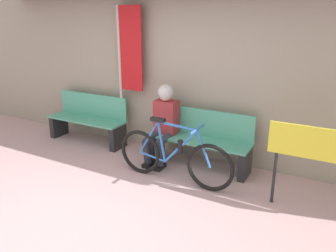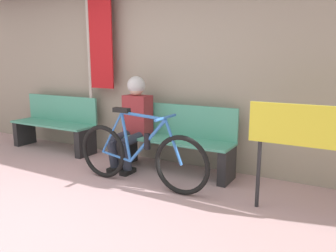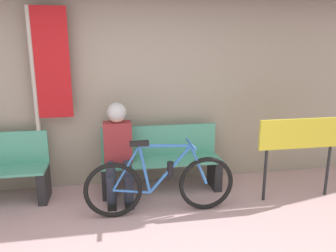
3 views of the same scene
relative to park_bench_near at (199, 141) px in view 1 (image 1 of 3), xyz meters
The scene contains 8 objects.
ground_plane 2.05m from the park_bench_near, 105.04° to the right, with size 24.00×24.00×0.00m, color #C69EA3.
storefront_wall 1.43m from the park_bench_near, 145.86° to the left, with size 12.00×0.56×3.20m.
park_bench_near is the anchor object (origin of this frame).
bicycle 0.63m from the park_bench_near, 99.23° to the right, with size 1.67×0.40×0.85m.
person_seated 0.62m from the park_bench_near, 169.19° to the right, with size 0.34×0.60×1.17m.
park_bench_far 2.12m from the park_bench_near, behind, with size 1.45×0.42×0.82m.
banner_pole 1.73m from the park_bench_near, behind, with size 0.45×0.05×2.27m.
signboard 1.71m from the park_bench_near, 18.31° to the right, with size 1.04×0.04×1.00m.
Camera 1 is at (2.27, -2.16, 2.08)m, focal length 35.00 mm.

